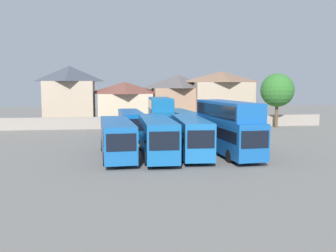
# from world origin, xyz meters

# --- Properties ---
(ground) EXTENTS (140.00, 140.00, 0.00)m
(ground) POSITION_xyz_m (0.00, 18.00, 0.00)
(ground) COLOR slate
(depot_boundary_wall) EXTENTS (56.00, 0.50, 1.80)m
(depot_boundary_wall) POSITION_xyz_m (0.00, 23.35, 0.90)
(depot_boundary_wall) COLOR gray
(depot_boundary_wall) RESTS_ON ground
(bus_1) EXTENTS (3.13, 11.31, 3.29)m
(bus_1) POSITION_xyz_m (-5.03, 0.36, 1.88)
(bus_1) COLOR #16579E
(bus_1) RESTS_ON ground
(bus_2) EXTENTS (2.82, 11.76, 3.47)m
(bus_2) POSITION_xyz_m (-1.46, 0.15, 1.98)
(bus_2) COLOR #155A9D
(bus_2) RESTS_ON ground
(bus_3) EXTENTS (3.09, 11.15, 3.44)m
(bus_3) POSITION_xyz_m (1.70, 0.39, 1.96)
(bus_3) COLOR #1A62A7
(bus_3) RESTS_ON ground
(bus_4) EXTENTS (3.31, 11.74, 4.95)m
(bus_4) POSITION_xyz_m (5.19, 0.31, 2.79)
(bus_4) COLOR #15539D
(bus_4) RESTS_ON ground
(bus_5) EXTENTS (2.90, 11.69, 3.26)m
(bus_5) POSITION_xyz_m (-3.18, 13.37, 1.87)
(bus_5) COLOR #0D54A6
(bus_5) RESTS_ON ground
(bus_6) EXTENTS (3.10, 10.38, 4.92)m
(bus_6) POSITION_xyz_m (0.55, 13.43, 2.77)
(bus_6) COLOR #125B95
(bus_6) RESTS_ON ground
(bus_7) EXTENTS (2.99, 11.54, 3.26)m
(bus_7) POSITION_xyz_m (3.17, 13.48, 1.87)
(bus_7) COLOR #1B649A
(bus_7) RESTS_ON ground
(house_terrace_left) EXTENTS (8.42, 7.99, 9.81)m
(house_terrace_left) POSITION_xyz_m (-12.54, 32.09, 5.00)
(house_terrace_left) COLOR tan
(house_terrace_left) RESTS_ON ground
(house_terrace_centre) EXTENTS (9.48, 8.07, 7.13)m
(house_terrace_centre) POSITION_xyz_m (-3.26, 31.93, 3.64)
(house_terrace_centre) COLOR #C6B293
(house_terrace_centre) RESTS_ON ground
(house_terrace_right) EXTENTS (9.36, 7.80, 8.40)m
(house_terrace_right) POSITION_xyz_m (6.14, 32.44, 4.29)
(house_terrace_right) COLOR #9E7A60
(house_terrace_right) RESTS_ON ground
(house_terrace_far_right) EXTENTS (10.72, 7.31, 8.99)m
(house_terrace_far_right) POSITION_xyz_m (13.68, 30.98, 4.57)
(house_terrace_far_right) COLOR tan
(house_terrace_far_right) RESTS_ON ground
(tree_left_of_lot) EXTENTS (5.13, 5.13, 8.33)m
(tree_left_of_lot) POSITION_xyz_m (19.73, 21.35, 5.74)
(tree_left_of_lot) COLOR brown
(tree_left_of_lot) RESTS_ON ground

